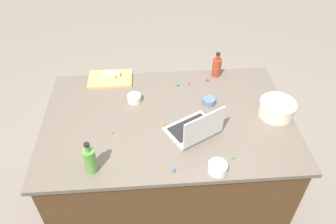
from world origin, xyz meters
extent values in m
plane|color=slate|center=(0.00, 0.00, 0.00)|extent=(12.00, 12.00, 0.00)
cube|color=#4C331E|center=(0.00, 0.00, 0.43)|extent=(1.61, 1.02, 0.87)
cube|color=#60564C|center=(0.00, 0.00, 0.89)|extent=(1.67, 1.08, 0.03)
cube|color=#B7B7BC|center=(-0.14, 0.13, 0.91)|extent=(0.38, 0.34, 0.02)
cube|color=black|center=(-0.14, 0.13, 0.92)|extent=(0.31, 0.27, 0.00)
cube|color=#B7B7BC|center=(-0.20, 0.24, 1.02)|extent=(0.27, 0.15, 0.20)
cube|color=silver|center=(-0.20, 0.23, 1.02)|extent=(0.24, 0.13, 0.18)
cylinder|color=beige|center=(-0.73, 0.02, 0.95)|extent=(0.23, 0.23, 0.10)
cylinder|color=black|center=(-0.73, 0.02, 0.95)|extent=(0.19, 0.19, 0.09)
torus|color=beige|center=(-0.73, 0.02, 1.00)|extent=(0.24, 0.24, 0.01)
cylinder|color=#4C8C38|center=(0.46, 0.41, 0.98)|extent=(0.07, 0.07, 0.16)
cylinder|color=#4C8C38|center=(0.46, 0.41, 1.08)|extent=(0.03, 0.03, 0.05)
cylinder|color=black|center=(0.46, 0.41, 1.11)|extent=(0.03, 0.03, 0.01)
cylinder|color=maroon|center=(-0.41, -0.46, 0.97)|extent=(0.07, 0.07, 0.15)
cylinder|color=maroon|center=(-0.41, -0.46, 1.07)|extent=(0.03, 0.03, 0.04)
cylinder|color=black|center=(-0.41, -0.46, 1.09)|extent=(0.03, 0.03, 0.01)
cube|color=tan|center=(0.41, -0.47, 0.91)|extent=(0.33, 0.22, 0.02)
cube|color=#F4E58C|center=(0.39, -0.49, 0.94)|extent=(0.11, 0.05, 0.04)
cube|color=#F4E58C|center=(0.42, -0.44, 0.94)|extent=(0.11, 0.05, 0.04)
cylinder|color=beige|center=(0.23, -0.19, 0.92)|extent=(0.10, 0.10, 0.05)
cylinder|color=slate|center=(-0.30, -0.12, 0.92)|extent=(0.09, 0.09, 0.04)
cylinder|color=white|center=(-0.25, 0.47, 0.93)|extent=(0.11, 0.11, 0.05)
sphere|color=green|center=(-0.36, 0.38, 0.91)|extent=(0.02, 0.02, 0.02)
sphere|color=orange|center=(0.03, 0.07, 0.91)|extent=(0.01, 0.01, 0.01)
sphere|color=blue|center=(0.00, 0.45, 0.91)|extent=(0.02, 0.02, 0.02)
sphere|color=orange|center=(0.37, 0.12, 0.91)|extent=(0.02, 0.02, 0.02)
sphere|color=#CC3399|center=(-0.19, -0.37, 0.91)|extent=(0.02, 0.02, 0.02)
sphere|color=red|center=(-0.04, 0.14, 0.91)|extent=(0.02, 0.02, 0.02)
sphere|color=green|center=(-0.10, -0.35, 0.91)|extent=(0.02, 0.02, 0.02)
sphere|color=red|center=(-0.33, -0.39, 0.91)|extent=(0.02, 0.02, 0.02)
camera|label=1|loc=(0.12, 1.62, 2.39)|focal=35.05mm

